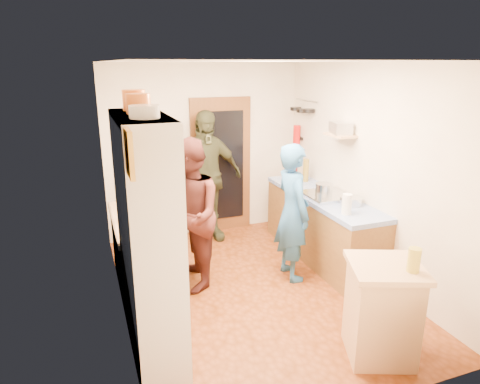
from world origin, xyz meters
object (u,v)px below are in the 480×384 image
person_back (206,177)px  person_left (191,214)px  person_hob (296,213)px  island_base (381,313)px  hutch_body (149,245)px  right_counter_base (321,228)px

person_back → person_left: bearing=-118.5°
person_hob → island_base: bearing=-178.1°
hutch_body → right_counter_base: (2.50, 1.30, -0.68)m
right_counter_base → person_left: (-1.84, -0.11, 0.48)m
right_counter_base → person_hob: bearing=-147.8°
right_counter_base → person_back: size_ratio=1.12×
island_base → person_back: bearing=102.6°
hutch_body → person_hob: bearing=25.9°
right_counter_base → hutch_body: bearing=-152.5°
hutch_body → right_counter_base: 2.90m
hutch_body → person_back: bearing=63.8°
right_counter_base → person_back: bearing=137.8°
person_hob → person_back: (-0.68, 1.55, 0.13)m
person_hob → person_left: size_ratio=0.94×
hutch_body → person_left: bearing=60.9°
person_hob → person_left: bearing=78.8°
person_left → person_back: size_ratio=0.92×
right_counter_base → person_hob: size_ratio=1.30×
right_counter_base → island_base: (-0.58, -2.01, 0.01)m
island_base → person_left: 2.33m
hutch_body → person_left: size_ratio=1.23×
person_hob → person_back: bearing=24.9°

